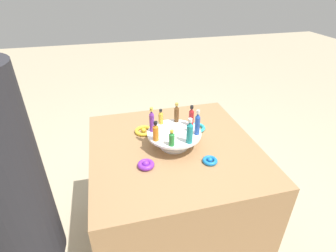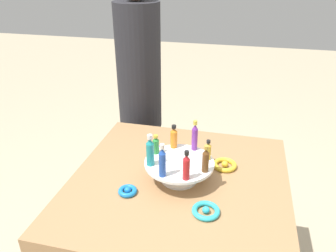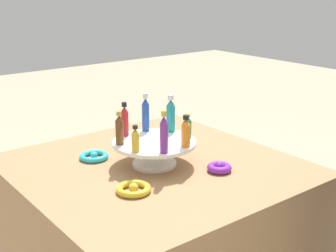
{
  "view_description": "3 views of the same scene",
  "coord_description": "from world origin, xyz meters",
  "px_view_note": "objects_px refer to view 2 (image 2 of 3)",
  "views": [
    {
      "loc": [
        -0.32,
        -1.15,
        1.63
      ],
      "look_at": [
        -0.04,
        -0.02,
        0.94
      ],
      "focal_mm": 28.0,
      "sensor_mm": 36.0,
      "label": 1
    },
    {
      "loc": [
        1.13,
        0.22,
        1.63
      ],
      "look_at": [
        -0.15,
        -0.08,
        0.96
      ],
      "focal_mm": 35.0,
      "sensor_mm": 36.0,
      "label": 2
    },
    {
      "loc": [
        -1.24,
        0.91,
        1.41
      ],
      "look_at": [
        -0.04,
        -0.03,
        0.94
      ],
      "focal_mm": 50.0,
      "sensor_mm": 36.0,
      "label": 3
    }
  ],
  "objects_px": {
    "bottle_gold": "(208,150)",
    "bottle_blue": "(162,162)",
    "bottle_purple": "(195,136)",
    "bottle_teal": "(150,151)",
    "ribbon_bow_teal": "(206,211)",
    "ribbon_bow_gold": "(225,165)",
    "bottle_brown": "(206,160)",
    "person_figure": "(140,105)",
    "ribbon_bow_blue": "(128,191)",
    "display_stand": "(179,167)",
    "ribbon_bow_purple": "(159,151)",
    "bottle_orange": "(174,137)",
    "bottle_green": "(156,145)",
    "bottle_red": "(186,166)"
  },
  "relations": [
    {
      "from": "display_stand",
      "to": "bottle_blue",
      "type": "distance_m",
      "value": 0.15
    },
    {
      "from": "bottle_green",
      "to": "bottle_gold",
      "type": "bearing_deg",
      "value": 91.19
    },
    {
      "from": "bottle_green",
      "to": "ribbon_bow_purple",
      "type": "distance_m",
      "value": 0.18
    },
    {
      "from": "bottle_purple",
      "to": "bottle_green",
      "type": "relative_size",
      "value": 1.61
    },
    {
      "from": "bottle_purple",
      "to": "bottle_teal",
      "type": "bearing_deg",
      "value": -43.81
    },
    {
      "from": "bottle_brown",
      "to": "bottle_blue",
      "type": "distance_m",
      "value": 0.17
    },
    {
      "from": "bottle_teal",
      "to": "bottle_orange",
      "type": "bearing_deg",
      "value": 158.69
    },
    {
      "from": "bottle_orange",
      "to": "ribbon_bow_gold",
      "type": "height_order",
      "value": "bottle_orange"
    },
    {
      "from": "bottle_green",
      "to": "ribbon_bow_teal",
      "type": "height_order",
      "value": "bottle_green"
    },
    {
      "from": "bottle_teal",
      "to": "ribbon_bow_blue",
      "type": "distance_m",
      "value": 0.18
    },
    {
      "from": "bottle_gold",
      "to": "ribbon_bow_gold",
      "type": "height_order",
      "value": "bottle_gold"
    },
    {
      "from": "bottle_teal",
      "to": "bottle_blue",
      "type": "bearing_deg",
      "value": 46.19
    },
    {
      "from": "bottle_gold",
      "to": "ribbon_bow_purple",
      "type": "distance_m",
      "value": 0.31
    },
    {
      "from": "bottle_green",
      "to": "person_figure",
      "type": "height_order",
      "value": "person_figure"
    },
    {
      "from": "bottle_gold",
      "to": "bottle_blue",
      "type": "distance_m",
      "value": 0.23
    },
    {
      "from": "bottle_brown",
      "to": "person_figure",
      "type": "height_order",
      "value": "person_figure"
    },
    {
      "from": "bottle_purple",
      "to": "bottle_blue",
      "type": "bearing_deg",
      "value": -21.31
    },
    {
      "from": "display_stand",
      "to": "bottle_orange",
      "type": "distance_m",
      "value": 0.14
    },
    {
      "from": "bottle_purple",
      "to": "ribbon_bow_blue",
      "type": "distance_m",
      "value": 0.37
    },
    {
      "from": "ribbon_bow_purple",
      "to": "bottle_orange",
      "type": "bearing_deg",
      "value": 51.69
    },
    {
      "from": "bottle_teal",
      "to": "bottle_red",
      "type": "bearing_deg",
      "value": 68.69
    },
    {
      "from": "bottle_green",
      "to": "bottle_blue",
      "type": "distance_m",
      "value": 0.17
    },
    {
      "from": "bottle_teal",
      "to": "ribbon_bow_gold",
      "type": "xyz_separation_m",
      "value": [
        -0.19,
        0.29,
        -0.14
      ]
    },
    {
      "from": "bottle_red",
      "to": "ribbon_bow_teal",
      "type": "bearing_deg",
      "value": 51.69
    },
    {
      "from": "bottle_brown",
      "to": "person_figure",
      "type": "relative_size",
      "value": 0.07
    },
    {
      "from": "bottle_brown",
      "to": "ribbon_bow_blue",
      "type": "distance_m",
      "value": 0.34
    },
    {
      "from": "bottle_green",
      "to": "bottle_blue",
      "type": "relative_size",
      "value": 0.62
    },
    {
      "from": "ribbon_bow_gold",
      "to": "person_figure",
      "type": "xyz_separation_m",
      "value": [
        -0.56,
        -0.58,
        0.0
      ]
    },
    {
      "from": "bottle_green",
      "to": "ribbon_bow_gold",
      "type": "relative_size",
      "value": 0.8
    },
    {
      "from": "bottle_orange",
      "to": "bottle_brown",
      "type": "bearing_deg",
      "value": 46.19
    },
    {
      "from": "bottle_brown",
      "to": "bottle_orange",
      "type": "bearing_deg",
      "value": -133.81
    },
    {
      "from": "display_stand",
      "to": "bottle_gold",
      "type": "height_order",
      "value": "bottle_gold"
    },
    {
      "from": "bottle_purple",
      "to": "bottle_blue",
      "type": "distance_m",
      "value": 0.24
    },
    {
      "from": "bottle_gold",
      "to": "ribbon_bow_purple",
      "type": "height_order",
      "value": "bottle_gold"
    },
    {
      "from": "bottle_red",
      "to": "bottle_brown",
      "type": "bearing_deg",
      "value": 136.19
    },
    {
      "from": "bottle_purple",
      "to": "bottle_blue",
      "type": "relative_size",
      "value": 0.99
    },
    {
      "from": "bottle_orange",
      "to": "bottle_teal",
      "type": "height_order",
      "value": "bottle_teal"
    },
    {
      "from": "bottle_purple",
      "to": "bottle_teal",
      "type": "relative_size",
      "value": 1.02
    },
    {
      "from": "ribbon_bow_purple",
      "to": "ribbon_bow_teal",
      "type": "bearing_deg",
      "value": 37.37
    },
    {
      "from": "bottle_teal",
      "to": "ribbon_bow_blue",
      "type": "xyz_separation_m",
      "value": [
        0.09,
        -0.07,
        -0.14
      ]
    },
    {
      "from": "bottle_gold",
      "to": "bottle_brown",
      "type": "bearing_deg",
      "value": 1.19
    },
    {
      "from": "bottle_red",
      "to": "bottle_orange",
      "type": "relative_size",
      "value": 1.13
    },
    {
      "from": "ribbon_bow_teal",
      "to": "display_stand",
      "type": "bearing_deg",
      "value": -142.63
    },
    {
      "from": "bottle_purple",
      "to": "ribbon_bow_purple",
      "type": "relative_size",
      "value": 1.68
    },
    {
      "from": "display_stand",
      "to": "bottle_orange",
      "type": "bearing_deg",
      "value": -156.31
    },
    {
      "from": "bottle_brown",
      "to": "bottle_orange",
      "type": "xyz_separation_m",
      "value": [
        -0.16,
        -0.16,
        -0.0
      ]
    },
    {
      "from": "bottle_orange",
      "to": "person_figure",
      "type": "height_order",
      "value": "person_figure"
    },
    {
      "from": "bottle_gold",
      "to": "person_figure",
      "type": "xyz_separation_m",
      "value": [
        -0.65,
        -0.51,
        -0.12
      ]
    },
    {
      "from": "ribbon_bow_teal",
      "to": "ribbon_bow_gold",
      "type": "xyz_separation_m",
      "value": [
        -0.32,
        0.04,
        0.0
      ]
    },
    {
      "from": "ribbon_bow_gold",
      "to": "person_figure",
      "type": "height_order",
      "value": "person_figure"
    }
  ]
}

